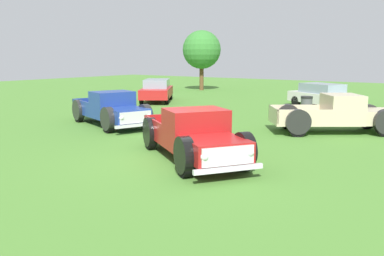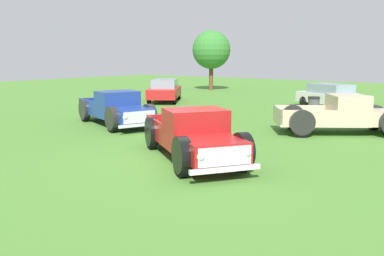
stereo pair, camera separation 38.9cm
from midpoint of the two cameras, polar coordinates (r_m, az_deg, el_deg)
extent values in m
plane|color=#477A2D|center=(11.60, -0.77, -4.54)|extent=(80.00, 80.00, 0.00)
cube|color=maroon|center=(10.13, 4.08, -3.02)|extent=(2.03, 2.03, 0.53)
cube|color=silver|center=(9.46, 5.82, -3.97)|extent=(0.79, 1.13, 0.45)
sphere|color=silver|center=(9.73, 8.94, -3.50)|extent=(0.19, 0.19, 0.19)
sphere|color=silver|center=(9.25, 2.44, -4.08)|extent=(0.19, 0.19, 0.19)
cube|color=maroon|center=(11.31, 1.46, -0.12)|extent=(1.95, 2.05, 1.11)
cube|color=#8C9EA8|center=(10.72, 2.54, 0.64)|extent=(0.81, 1.18, 0.49)
cube|color=maroon|center=(12.93, -1.05, -1.13)|extent=(2.59, 2.48, 0.10)
cube|color=maroon|center=(13.12, 2.15, 0.43)|extent=(1.73, 1.20, 0.53)
cube|color=maroon|center=(12.67, -4.38, 0.06)|extent=(1.73, 1.20, 0.53)
cube|color=maroon|center=(13.80, -2.28, 0.90)|extent=(0.97, 1.39, 0.53)
cylinder|color=black|center=(10.52, 8.16, -4.09)|extent=(0.73, 0.59, 0.74)
cylinder|color=#B7B7BC|center=(10.53, 8.21, -4.08)|extent=(0.37, 0.36, 0.29)
cylinder|color=black|center=(10.48, 8.19, -3.10)|extent=(0.92, 0.74, 0.93)
cylinder|color=black|center=(9.91, -0.30, -4.86)|extent=(0.73, 0.59, 0.74)
cylinder|color=#B7B7BC|center=(9.91, -0.35, -4.87)|extent=(0.37, 0.36, 0.29)
cylinder|color=black|center=(9.87, -0.30, -3.82)|extent=(0.92, 0.74, 0.93)
cylinder|color=black|center=(13.43, 1.95, -0.93)|extent=(0.73, 0.59, 0.74)
cylinder|color=#B7B7BC|center=(13.43, 1.99, -0.92)|extent=(0.37, 0.36, 0.29)
cylinder|color=black|center=(13.39, 1.95, -0.15)|extent=(0.92, 0.74, 0.93)
cylinder|color=black|center=(12.96, -4.81, -1.36)|extent=(0.73, 0.59, 0.74)
cylinder|color=#B7B7BC|center=(12.95, -4.85, -1.36)|extent=(0.37, 0.36, 0.29)
cylinder|color=black|center=(12.92, -4.82, -0.55)|extent=(0.92, 0.74, 0.93)
cube|color=silver|center=(9.51, 5.88, -5.80)|extent=(1.07, 1.52, 0.12)
cube|color=#C6B793|center=(17.12, 25.80, 1.35)|extent=(2.04, 2.04, 0.53)
cube|color=#C6B793|center=(16.58, 21.59, 2.41)|extent=(1.97, 2.05, 1.11)
cube|color=#8C9EA8|center=(16.76, 23.55, 3.20)|extent=(0.85, 1.16, 0.49)
cube|color=#C6B793|center=(16.17, 15.99, 0.73)|extent=(2.59, 2.50, 0.10)
cube|color=#C6B793|center=(16.86, 15.40, 2.21)|extent=(1.70, 1.25, 0.53)
cube|color=#C6B793|center=(15.38, 16.74, 1.42)|extent=(1.70, 1.25, 0.53)
cube|color=#C6B793|center=(15.91, 12.62, 1.88)|extent=(1.01, 1.36, 0.53)
cylinder|color=black|center=(17.90, 24.69, 0.91)|extent=(0.72, 0.60, 0.74)
cylinder|color=#B7B7BC|center=(17.91, 24.68, 0.91)|extent=(0.37, 0.36, 0.29)
cylinder|color=black|center=(17.87, 24.73, 1.50)|extent=(0.91, 0.76, 0.93)
cylinder|color=black|center=(16.90, 14.52, 1.02)|extent=(0.72, 0.60, 0.74)
cylinder|color=#B7B7BC|center=(16.91, 14.51, 1.03)|extent=(0.37, 0.36, 0.29)
cylinder|color=black|center=(16.87, 14.54, 1.64)|extent=(0.91, 0.76, 0.93)
cylinder|color=black|center=(15.34, 15.84, 0.07)|extent=(0.72, 0.60, 0.74)
cylinder|color=#B7B7BC|center=(15.33, 15.84, 0.06)|extent=(0.37, 0.36, 0.29)
cylinder|color=black|center=(15.31, 15.87, 0.76)|extent=(0.91, 0.76, 0.93)
cube|color=navy|center=(16.29, -7.85, 1.85)|extent=(1.85, 1.86, 0.53)
cube|color=silver|center=(15.63, -6.68, 1.54)|extent=(0.49, 1.26, 0.44)
sphere|color=silver|center=(15.91, -4.83, 1.82)|extent=(0.19, 0.19, 0.19)
sphere|color=silver|center=(15.40, -8.66, 1.46)|extent=(0.19, 0.19, 0.19)
cube|color=navy|center=(17.47, -9.78, 3.30)|extent=(1.71, 1.93, 1.11)
cube|color=#8C9EA8|center=(16.91, -9.01, 3.94)|extent=(0.50, 1.32, 0.49)
cube|color=navy|center=(19.03, -11.71, 2.25)|extent=(2.44, 2.19, 0.10)
cube|color=navy|center=(19.29, -9.62, 3.35)|extent=(1.93, 0.74, 0.53)
cube|color=navy|center=(18.73, -13.92, 3.00)|extent=(1.93, 0.74, 0.53)
cube|color=navy|center=(19.90, -12.78, 3.44)|extent=(0.60, 1.54, 0.53)
cylinder|color=black|center=(16.69, -5.33, 1.18)|extent=(0.76, 0.44, 0.73)
cylinder|color=#B7B7BC|center=(16.69, -5.30, 1.18)|extent=(0.35, 0.31, 0.29)
cylinder|color=black|center=(16.66, -5.34, 1.81)|extent=(0.96, 0.56, 0.92)
cylinder|color=black|center=(16.01, -10.44, 0.68)|extent=(0.76, 0.44, 0.73)
cylinder|color=#B7B7BC|center=(16.00, -10.47, 0.68)|extent=(0.35, 0.31, 0.29)
cylinder|color=black|center=(15.98, -10.46, 1.33)|extent=(0.96, 0.56, 0.92)
cylinder|color=black|center=(19.57, -9.76, 2.38)|extent=(0.76, 0.44, 0.73)
cylinder|color=#B7B7BC|center=(19.57, -9.74, 2.38)|extent=(0.35, 0.31, 0.29)
cylinder|color=black|center=(19.54, -9.78, 2.91)|extent=(0.96, 0.56, 0.92)
cylinder|color=black|center=(18.99, -14.24, 1.98)|extent=(0.76, 0.44, 0.73)
cylinder|color=#B7B7BC|center=(18.99, -14.27, 1.98)|extent=(0.35, 0.31, 0.29)
cylinder|color=black|center=(18.96, -14.26, 2.54)|extent=(0.96, 0.56, 0.92)
cube|color=silver|center=(15.64, -6.60, 0.43)|extent=(0.67, 1.69, 0.12)
cube|color=#B21E1E|center=(26.63, -3.43, 5.02)|extent=(3.91, 4.60, 0.59)
cube|color=#7F939E|center=(26.73, -3.41, 6.27)|extent=(2.60, 2.85, 0.54)
cylinder|color=black|center=(25.11, -2.03, 4.06)|extent=(0.52, 0.63, 0.63)
cylinder|color=black|center=(25.31, -5.61, 4.06)|extent=(0.52, 0.63, 0.63)
cylinder|color=black|center=(28.04, -1.45, 4.68)|extent=(0.52, 0.63, 0.63)
cylinder|color=black|center=(28.22, -4.67, 4.68)|extent=(0.52, 0.63, 0.63)
cube|color=silver|center=(24.27, 19.44, 3.94)|extent=(4.49, 3.46, 0.57)
cube|color=#7F939E|center=(24.33, 19.29, 5.25)|extent=(2.74, 2.36, 0.52)
cylinder|color=black|center=(23.86, 23.08, 2.92)|extent=(0.63, 0.45, 0.61)
cylinder|color=black|center=(22.77, 20.50, 2.79)|extent=(0.63, 0.45, 0.61)
cylinder|color=black|center=(25.84, 18.44, 3.69)|extent=(0.63, 0.45, 0.61)
cylinder|color=black|center=(24.83, 15.87, 3.59)|extent=(0.63, 0.45, 0.61)
cylinder|color=#4C4C51|center=(21.16, 17.18, 2.80)|extent=(0.56, 0.56, 0.85)
cylinder|color=black|center=(21.11, 17.24, 4.08)|extent=(0.59, 0.59, 0.10)
cylinder|color=brown|center=(35.74, 3.00, 7.12)|extent=(0.36, 0.36, 2.26)
sphere|color=#33752D|center=(35.70, 3.04, 10.92)|extent=(3.30, 3.30, 3.30)
camera|label=1|loc=(0.19, -89.04, 0.17)|focal=38.04mm
camera|label=2|loc=(0.19, 90.96, -0.17)|focal=38.04mm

